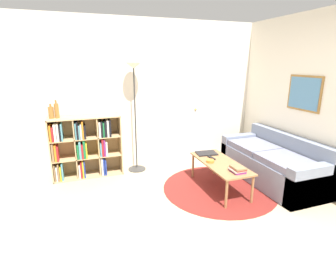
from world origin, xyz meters
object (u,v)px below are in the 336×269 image
coffee_table (220,165)px  couch (274,164)px  bookshelf (84,146)px  bowl (210,161)px  floor_lamp (134,87)px  laptop (206,153)px  bottle_middle (57,111)px  bottle_left (51,112)px

coffee_table → couch: bearing=-0.5°
bookshelf → bowl: bookshelf is taller
bookshelf → couch: size_ratio=0.64×
bookshelf → coffee_table: bearing=-31.9°
floor_lamp → laptop: bearing=-36.5°
coffee_table → bottle_middle: bearing=152.0°
couch → coffee_table: size_ratio=1.58×
floor_lamp → bowl: (0.88, -1.09, -1.02)m
couch → bottle_middle: (-3.25, 1.20, 0.87)m
laptop → bottle_middle: bottle_middle is taller
bookshelf → bottle_middle: size_ratio=3.93×
bowl → bottle_middle: bearing=151.6°
laptop → bottle_middle: bearing=160.6°
floor_lamp → laptop: floor_lamp is taller
coffee_table → bowl: bearing=158.7°
bookshelf → bottle_left: bottle_left is taller
laptop → bowl: 0.38m
bookshelf → coffee_table: 2.24m
bottle_middle → laptop: bearing=-19.4°
couch → bottle_left: 3.64m
couch → bottle_middle: bearing=159.7°
bottle_left → laptop: bearing=-18.9°
coffee_table → laptop: laptop is taller
floor_lamp → bottle_middle: (-1.23, 0.05, -0.32)m
coffee_table → bowl: 0.16m
laptop → floor_lamp: bearing=143.5°
couch → bottle_left: (-3.33, 1.21, 0.84)m
couch → coffee_table: bearing=179.5°
coffee_table → laptop: (-0.02, 0.41, 0.05)m
bowl → laptop: bearing=71.1°
bookshelf → coffee_table: (1.90, -1.18, -0.14)m
bowl → couch: bearing=-3.2°
bookshelf → bottle_middle: (-0.35, 0.01, 0.62)m
bottle_middle → bowl: bearing=-28.4°
couch → bottle_left: bearing=160.1°
bookshelf → bowl: bearing=-32.7°
coffee_table → bowl: bowl is taller
floor_lamp → coffee_table: 1.88m
bookshelf → bottle_left: 0.74m
couch → bookshelf: bearing=157.7°
coffee_table → bowl: size_ratio=9.77×
floor_lamp → laptop: size_ratio=5.34×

